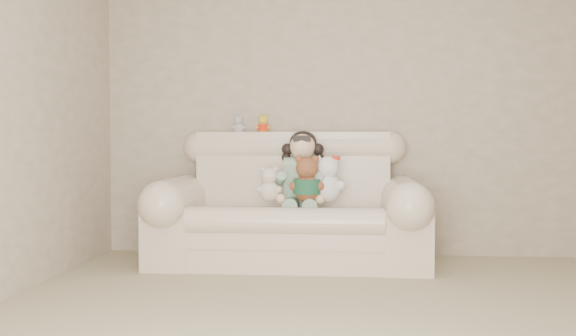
{
  "coord_description": "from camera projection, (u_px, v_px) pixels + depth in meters",
  "views": [
    {
      "loc": [
        -0.19,
        -3.06,
        0.97
      ],
      "look_at": [
        -0.65,
        1.9,
        0.75
      ],
      "focal_mm": 41.3,
      "sensor_mm": 36.0,
      "label": 1
    }
  ],
  "objects": [
    {
      "name": "wall_back",
      "position": [
        373.0,
        99.0,
        5.5
      ],
      "size": [
        4.5,
        0.0,
        4.5
      ],
      "primitive_type": "plane",
      "rotation": [
        1.57,
        0.0,
        0.0
      ],
      "color": "beige",
      "rests_on": "ground"
    },
    {
      "name": "sofa",
      "position": [
        289.0,
        198.0,
        5.09
      ],
      "size": [
        2.1,
        0.95,
        1.03
      ],
      "primitive_type": null,
      "color": "#FFE7CD",
      "rests_on": "floor"
    },
    {
      "name": "seated_child",
      "position": [
        303.0,
        169.0,
        5.15
      ],
      "size": [
        0.41,
        0.48,
        0.62
      ],
      "primitive_type": null,
      "rotation": [
        0.0,
        0.0,
        0.08
      ],
      "color": "#2C7344",
      "rests_on": "sofa"
    },
    {
      "name": "brown_teddy",
      "position": [
        307.0,
        175.0,
        4.91
      ],
      "size": [
        0.31,
        0.28,
        0.41
      ],
      "primitive_type": null,
      "rotation": [
        0.0,
        0.0,
        -0.34
      ],
      "color": "brown",
      "rests_on": "sofa"
    },
    {
      "name": "white_cat",
      "position": [
        328.0,
        174.0,
        4.96
      ],
      "size": [
        0.32,
        0.29,
        0.41
      ],
      "primitive_type": null,
      "rotation": [
        0.0,
        0.0,
        0.38
      ],
      "color": "silver",
      "rests_on": "sofa"
    },
    {
      "name": "cream_teddy",
      "position": [
        269.0,
        181.0,
        4.96
      ],
      "size": [
        0.21,
        0.16,
        0.31
      ],
      "primitive_type": null,
      "rotation": [
        0.0,
        0.0,
        0.06
      ],
      "color": "white",
      "rests_on": "sofa"
    },
    {
      "name": "yellow_mini_bear",
      "position": [
        263.0,
        123.0,
        5.45
      ],
      "size": [
        0.15,
        0.13,
        0.18
      ],
      "primitive_type": null,
      "rotation": [
        0.0,
        0.0,
        -0.44
      ],
      "color": "yellow",
      "rests_on": "sofa"
    },
    {
      "name": "grey_mini_plush",
      "position": [
        239.0,
        123.0,
        5.47
      ],
      "size": [
        0.13,
        0.11,
        0.19
      ],
      "primitive_type": null,
      "rotation": [
        0.0,
        0.0,
        0.17
      ],
      "color": "#B5B4BC",
      "rests_on": "sofa"
    }
  ]
}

